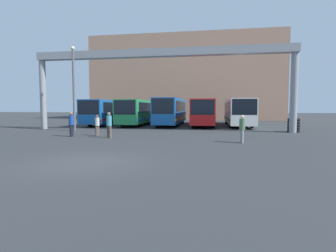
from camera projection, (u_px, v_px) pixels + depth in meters
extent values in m
plane|color=#2D3033|center=(86.00, 163.00, 10.07)|extent=(200.00, 200.00, 0.00)
cube|color=tan|center=(186.00, 80.00, 49.91)|extent=(33.70, 12.00, 14.76)
cylinder|color=gray|center=(43.00, 95.00, 25.71)|extent=(0.60, 0.60, 6.70)
cylinder|color=gray|center=(294.00, 93.00, 21.96)|extent=(0.60, 0.60, 6.70)
cube|color=gray|center=(159.00, 53.00, 23.57)|extent=(23.77, 0.80, 0.70)
cube|color=#1959A5|center=(110.00, 111.00, 32.91)|extent=(2.55, 11.74, 2.63)
cube|color=black|center=(88.00, 107.00, 27.12)|extent=(2.34, 0.06, 1.47)
cube|color=black|center=(110.00, 107.00, 32.87)|extent=(2.58, 9.98, 1.11)
cube|color=red|center=(110.00, 118.00, 32.97)|extent=(2.58, 11.15, 0.24)
cylinder|color=black|center=(90.00, 122.00, 29.94)|extent=(0.28, 0.95, 0.95)
cylinder|color=black|center=(108.00, 122.00, 29.58)|extent=(0.28, 0.95, 0.95)
cylinder|color=black|center=(111.00, 119.00, 36.41)|extent=(0.28, 0.95, 0.95)
cylinder|color=black|center=(127.00, 120.00, 36.05)|extent=(0.28, 0.95, 0.95)
cube|color=#268C4C|center=(140.00, 111.00, 32.34)|extent=(2.50, 11.87, 2.63)
cube|color=black|center=(125.00, 107.00, 26.48)|extent=(2.30, 0.06, 1.47)
cube|color=black|center=(140.00, 107.00, 32.31)|extent=(2.53, 10.09, 1.10)
cube|color=#1966B2|center=(140.00, 118.00, 32.40)|extent=(2.53, 11.28, 0.24)
cylinder|color=black|center=(123.00, 122.00, 29.33)|extent=(0.28, 1.02, 1.02)
cylinder|color=black|center=(142.00, 122.00, 28.97)|extent=(0.28, 1.02, 1.02)
cylinder|color=black|center=(139.00, 119.00, 35.87)|extent=(0.28, 1.02, 1.02)
cylinder|color=black|center=(155.00, 119.00, 35.52)|extent=(0.28, 1.02, 1.02)
cube|color=#1959A5|center=(171.00, 111.00, 31.48)|extent=(2.44, 11.42, 2.79)
cube|color=black|center=(163.00, 106.00, 25.84)|extent=(2.25, 0.06, 1.56)
cube|color=black|center=(171.00, 106.00, 31.44)|extent=(2.47, 9.71, 1.17)
cube|color=orange|center=(171.00, 118.00, 31.54)|extent=(2.47, 10.85, 0.24)
cylinder|color=black|center=(157.00, 123.00, 28.59)|extent=(0.28, 0.91, 0.91)
cylinder|color=black|center=(176.00, 123.00, 28.25)|extent=(0.28, 0.91, 0.91)
cylinder|color=black|center=(167.00, 120.00, 34.89)|extent=(0.28, 0.91, 0.91)
cylinder|color=black|center=(183.00, 120.00, 34.54)|extent=(0.28, 0.91, 0.91)
cube|color=red|center=(204.00, 111.00, 30.76)|extent=(2.52, 11.25, 2.65)
cube|color=black|center=(203.00, 107.00, 25.21)|extent=(2.32, 0.06, 1.48)
cube|color=black|center=(204.00, 107.00, 30.73)|extent=(2.55, 9.56, 1.11)
cube|color=#1966B2|center=(204.00, 119.00, 30.82)|extent=(2.55, 10.69, 0.24)
cylinder|color=black|center=(193.00, 122.00, 27.92)|extent=(0.28, 1.08, 1.08)
cylinder|color=black|center=(214.00, 123.00, 27.56)|extent=(0.28, 1.08, 1.08)
cylinder|color=black|center=(196.00, 120.00, 34.12)|extent=(0.28, 1.08, 1.08)
cylinder|color=black|center=(213.00, 120.00, 33.76)|extent=(0.28, 1.08, 1.08)
cube|color=silver|center=(238.00, 111.00, 30.68)|extent=(2.51, 12.37, 2.69)
cube|color=black|center=(245.00, 107.00, 24.57)|extent=(2.30, 0.06, 1.50)
cube|color=black|center=(238.00, 107.00, 30.65)|extent=(2.54, 10.52, 1.13)
cube|color=#268C4C|center=(238.00, 119.00, 30.74)|extent=(2.54, 11.76, 0.24)
cylinder|color=black|center=(230.00, 123.00, 27.53)|extent=(0.28, 1.01, 1.01)
cylinder|color=black|center=(252.00, 123.00, 27.18)|extent=(0.28, 1.01, 1.01)
cylinder|color=black|center=(226.00, 120.00, 34.35)|extent=(0.28, 1.01, 1.01)
cylinder|color=black|center=(244.00, 120.00, 34.00)|extent=(0.28, 1.01, 1.01)
cylinder|color=gray|center=(242.00, 136.00, 15.78)|extent=(0.18, 0.18, 0.80)
cylinder|color=gray|center=(242.00, 136.00, 15.63)|extent=(0.18, 0.18, 0.80)
cylinder|color=#4C724C|center=(242.00, 124.00, 15.65)|extent=(0.35, 0.35, 0.66)
sphere|color=beige|center=(242.00, 117.00, 15.62)|extent=(0.22, 0.22, 0.22)
cylinder|color=brown|center=(108.00, 132.00, 18.43)|extent=(0.20, 0.20, 0.85)
cylinder|color=brown|center=(110.00, 132.00, 18.35)|extent=(0.20, 0.20, 0.85)
cylinder|color=teal|center=(109.00, 121.00, 18.34)|extent=(0.37, 0.37, 0.71)
sphere|color=#8C6647|center=(109.00, 114.00, 18.30)|extent=(0.23, 0.23, 0.23)
cylinder|color=black|center=(72.00, 131.00, 19.26)|extent=(0.20, 0.20, 0.85)
cylinder|color=black|center=(71.00, 131.00, 19.09)|extent=(0.20, 0.20, 0.85)
cylinder|color=navy|center=(71.00, 120.00, 19.12)|extent=(0.37, 0.37, 0.71)
sphere|color=#8C6647|center=(71.00, 114.00, 19.09)|extent=(0.23, 0.23, 0.23)
cylinder|color=brown|center=(97.00, 131.00, 19.74)|extent=(0.17, 0.17, 0.75)
cylinder|color=brown|center=(98.00, 131.00, 19.86)|extent=(0.17, 0.17, 0.75)
cylinder|color=beige|center=(97.00, 122.00, 19.75)|extent=(0.33, 0.33, 0.62)
sphere|color=brown|center=(97.00, 116.00, 19.72)|extent=(0.20, 0.20, 0.20)
torus|color=black|center=(293.00, 131.00, 22.65)|extent=(1.04, 1.04, 0.24)
torus|color=black|center=(294.00, 128.00, 22.64)|extent=(1.04, 1.04, 0.24)
torus|color=black|center=(294.00, 125.00, 22.62)|extent=(1.04, 1.04, 0.24)
torus|color=black|center=(294.00, 122.00, 22.60)|extent=(1.04, 1.04, 0.24)
torus|color=black|center=(294.00, 120.00, 22.59)|extent=(1.04, 1.04, 0.24)
cylinder|color=#595B60|center=(74.00, 91.00, 23.61)|extent=(0.20, 0.20, 7.26)
sphere|color=beige|center=(73.00, 48.00, 23.35)|extent=(0.36, 0.36, 0.36)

